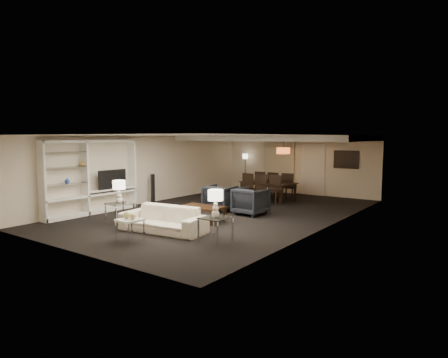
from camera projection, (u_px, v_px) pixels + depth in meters
floor at (224, 213)px, 12.95m from camera, size 11.00×11.00×0.00m
ceiling at (224, 135)px, 12.69m from camera, size 7.00×11.00×0.02m
wall_back at (298, 165)px, 17.26m from camera, size 7.00×0.02×2.50m
wall_front at (71, 194)px, 8.39m from camera, size 7.00×0.02×2.50m
wall_left at (148, 169)px, 14.86m from camera, size 0.02×11.00×2.50m
wall_right at (329, 181)px, 10.78m from camera, size 0.02×11.00×2.50m
ceiling_soffit at (277, 138)px, 15.52m from camera, size 7.00×4.00×0.20m
curtains at (279, 165)px, 17.72m from camera, size 1.50×0.12×2.40m
door at (313, 170)px, 16.85m from camera, size 0.90×0.05×2.10m
painting at (346, 160)px, 15.97m from camera, size 0.95×0.04×0.65m
media_unit at (92, 177)px, 12.66m from camera, size 0.38×3.40×2.35m
pendant_light at (283, 151)px, 15.40m from camera, size 0.52×0.52×0.24m
sofa at (163, 219)px, 10.29m from camera, size 2.38×1.18×0.67m
coffee_table at (202, 214)px, 11.59m from camera, size 1.29×0.80×0.45m
armchair_left at (220, 198)px, 13.29m from camera, size 0.97×1.00×0.85m
armchair_right at (251, 201)px, 12.59m from camera, size 0.96×0.99×0.85m
side_table_left at (120, 213)px, 11.28m from camera, size 0.71×0.71×0.59m
side_table_right at (216, 230)px, 9.30m from camera, size 0.65×0.65×0.59m
table_lamp_left at (119, 192)px, 11.22m from camera, size 0.36×0.36×0.65m
table_lamp_right at (216, 204)px, 9.24m from camera, size 0.36×0.36×0.65m
marble_table at (130, 230)px, 9.41m from camera, size 0.56×0.56×0.52m
gold_gourd_a at (127, 215)px, 9.43m from camera, size 0.17×0.17×0.17m
gold_gourd_b at (133, 217)px, 9.32m from camera, size 0.15×0.15×0.15m
television at (110, 179)px, 13.21m from camera, size 1.08×0.14×0.62m
vase_blue at (67, 181)px, 11.96m from camera, size 0.16×0.16×0.17m
vase_amber at (83, 163)px, 12.36m from camera, size 0.15×0.15×0.16m
floor_speaker at (153, 189)px, 14.71m from camera, size 0.15×0.15×1.09m
dining_table at (267, 192)px, 15.33m from camera, size 2.13×1.31×0.72m
chair_nl at (245, 188)px, 15.14m from camera, size 0.52×0.52×1.06m
chair_nm at (259, 189)px, 14.79m from camera, size 0.54×0.54×1.06m
chair_nr at (273, 190)px, 14.44m from camera, size 0.55×0.55×1.06m
chair_fl at (262, 184)px, 16.19m from camera, size 0.51×0.51×1.06m
chair_fm at (276, 185)px, 15.84m from camera, size 0.51×0.51×1.06m
chair_fr at (289, 187)px, 15.49m from camera, size 0.55×0.55×1.06m
floor_lamp at (245, 172)px, 18.54m from camera, size 0.28×0.28×1.67m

